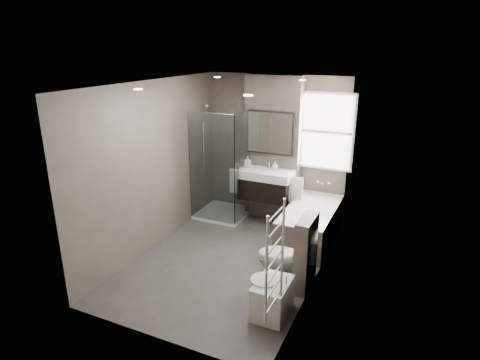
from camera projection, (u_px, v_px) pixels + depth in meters
The scene contains 15 objects.
room at pixel (230, 177), 5.67m from camera, with size 2.70×3.90×2.70m.
vanity_pier at pixel (273, 149), 7.20m from camera, with size 1.00×0.25×2.60m, color #5D5349.
vanity at pixel (265, 184), 7.07m from camera, with size 0.95×0.47×0.66m.
mirror_cabinet at pixel (270, 133), 6.95m from camera, with size 0.86×0.08×0.76m.
towel_left at pixel (236, 181), 7.28m from camera, with size 0.24×0.06×0.44m, color white.
towel_right at pixel (296, 190), 6.84m from camera, with size 0.24×0.06×0.44m, color white.
shower_enclosure at pixel (226, 193), 7.38m from camera, with size 0.90×0.90×2.00m.
bathtub at pixel (311, 222), 6.57m from camera, with size 0.75×1.60×0.57m.
window at pixel (326, 132), 6.81m from camera, with size 0.98×0.06×1.33m.
toilet at pixel (287, 258), 5.32m from camera, with size 0.44×0.78×0.79m, color white.
cistern_box at pixel (306, 253), 5.23m from camera, with size 0.19×0.55×1.00m.
bidet at pixel (272, 297), 4.77m from camera, with size 0.46×0.54×0.56m.
towel_radiator at pixel (275, 260), 3.85m from camera, with size 0.03×0.49×1.10m.
soap_bottle_a at pixel (248, 162), 7.12m from camera, with size 0.09×0.09×0.20m, color white.
soap_bottle_b at pixel (275, 166), 7.01m from camera, with size 0.11×0.11×0.14m, color white.
Camera 1 is at (2.35, -4.84, 3.09)m, focal length 30.00 mm.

